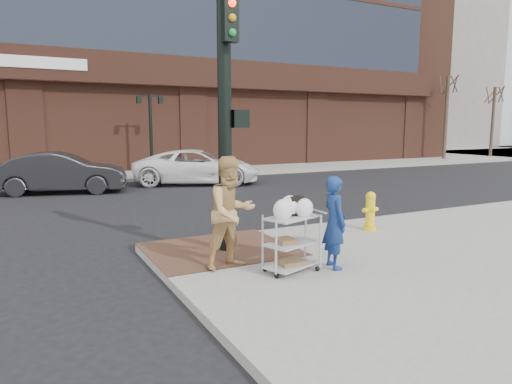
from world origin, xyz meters
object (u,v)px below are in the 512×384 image
pedestrian_tan (231,213)px  traffic_signal_pole (226,112)px  lamp_post (151,125)px  fire_hydrant (370,210)px  woman_blue (335,222)px  minivan_white (198,167)px  utility_cart (292,238)px  sedan_dark (61,173)px

pedestrian_tan → traffic_signal_pole: bearing=59.7°
lamp_post → fire_hydrant: 15.32m
lamp_post → woman_blue: size_ratio=2.52×
minivan_white → traffic_signal_pole: bearing=-173.3°
woman_blue → utility_cart: bearing=89.6°
lamp_post → pedestrian_tan: (-2.85, -16.26, -1.51)m
traffic_signal_pole → minivan_white: bearing=72.7°
pedestrian_tan → minivan_white: (3.84, 12.17, -0.34)m
woman_blue → pedestrian_tan: size_ratio=0.83×
lamp_post → pedestrian_tan: 16.58m
woman_blue → pedestrian_tan: bearing=72.9°
traffic_signal_pole → sedan_dark: bearing=101.2°
pedestrian_tan → fire_hydrant: bearing=4.9°
pedestrian_tan → sedan_dark: (-1.78, 11.93, -0.32)m
utility_cart → fire_hydrant: 3.72m
pedestrian_tan → minivan_white: size_ratio=0.35×
traffic_signal_pole → pedestrian_tan: bearing=-109.9°
woman_blue → minivan_white: bearing=0.8°
lamp_post → fire_hydrant: size_ratio=4.41×
woman_blue → utility_cart: size_ratio=1.25×
pedestrian_tan → woman_blue: bearing=-38.4°
pedestrian_tan → minivan_white: bearing=62.0°
lamp_post → traffic_signal_pole: 15.43m
minivan_white → woman_blue: bearing=-166.0°
fire_hydrant → pedestrian_tan: bearing=-164.6°
sedan_dark → lamp_post: bearing=-32.2°
sedan_dark → pedestrian_tan: bearing=-156.8°
traffic_signal_pole → woman_blue: (1.17, -1.86, -1.89)m
traffic_signal_pole → lamp_post: bearing=80.8°
minivan_white → fire_hydrant: 11.06m
minivan_white → sedan_dark: bearing=116.4°
sedan_dark → utility_cart: size_ratio=3.77×
utility_cart → fire_hydrant: utility_cart is taller
sedan_dark → fire_hydrant: sedan_dark is taller
sedan_dark → woman_blue: bearing=-150.6°
pedestrian_tan → minivan_white: pedestrian_tan is taller
utility_cart → pedestrian_tan: bearing=139.6°
woman_blue → lamp_post: bearing=6.4°
fire_hydrant → minivan_white: bearing=91.1°
lamp_post → minivan_white: size_ratio=0.72×
traffic_signal_pole → minivan_white: traffic_signal_pole is taller
pedestrian_tan → utility_cart: pedestrian_tan is taller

